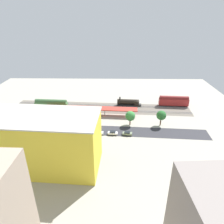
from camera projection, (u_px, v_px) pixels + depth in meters
The scene contains 24 objects.
ground_plane at pixel (98, 127), 97.57m from camera, with size 161.00×161.00×0.00m, color #9E998C.
rail_bed at pixel (101, 108), 117.31m from camera, with size 100.62×14.69×0.01m, color #665E54.
street_asphalt at pixel (98, 130), 94.50m from camera, with size 100.62×9.00×0.01m, color #2D2D33.
track_rails at pixel (101, 107), 117.23m from camera, with size 100.43×14.64×0.12m.
platform_canopy_near at pixel (91, 108), 108.02m from camera, with size 49.45×8.07×3.89m.
locomotive at pixel (129, 103), 119.26m from camera, with size 14.16×3.79×5.30m.
passenger_coach at pixel (174, 101), 118.24m from camera, with size 17.05×4.04×6.19m.
freight_coach_far at pixel (51, 104), 113.29m from camera, with size 18.22×4.00×6.27m.
parked_car_0 at pixel (127, 134), 90.51m from camera, with size 4.39×2.27×1.63m.
parked_car_1 at pixel (113, 133), 90.88m from camera, with size 4.51×2.09×1.64m.
parked_car_2 at pixel (98, 133), 91.11m from camera, with size 4.69×2.03×1.77m.
parked_car_3 at pixel (84, 133), 91.02m from camera, with size 4.38×2.13×1.78m.
parked_car_4 at pixel (69, 133), 91.11m from camera, with size 4.45×2.03×1.78m.
parked_car_5 at pixel (54, 132), 91.51m from camera, with size 4.52×2.14×1.83m.
parked_car_6 at pixel (38, 132), 91.62m from camera, with size 4.28×2.30×1.76m.
construction_building at pixel (38, 142), 68.87m from camera, with size 40.90×17.18×19.16m, color yellow.
construction_roof_slab at pixel (33, 116), 64.64m from camera, with size 41.50×17.78×0.40m, color #B7B2A8.
box_truck_0 at pixel (19, 139), 84.38m from camera, with size 9.31×3.14×3.66m.
street_tree_0 at pixel (38, 115), 96.62m from camera, with size 5.67×5.67×8.30m.
street_tree_1 at pixel (80, 114), 97.26m from camera, with size 5.25×5.25×8.05m.
street_tree_2 at pixel (161, 115), 96.67m from camera, with size 4.61×4.61×7.57m.
street_tree_3 at pixel (130, 116), 97.37m from camera, with size 4.76×4.76×7.07m.
street_tree_4 at pixel (76, 115), 97.95m from camera, with size 5.82×5.82×7.76m.
traffic_light at pixel (52, 116), 97.17m from camera, with size 0.50×0.36×7.26m.
Camera 1 is at (-8.10, 84.78, 48.56)m, focal length 32.66 mm.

